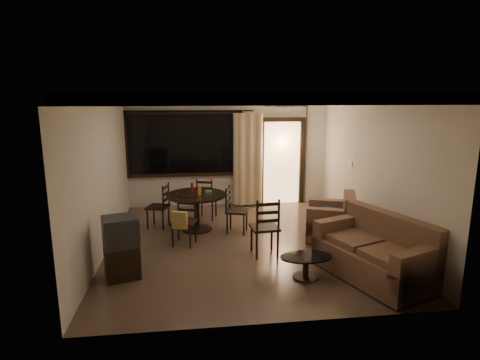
{
  "coord_description": "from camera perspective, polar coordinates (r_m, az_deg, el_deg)",
  "views": [
    {
      "loc": [
        -0.96,
        -7.14,
        2.8
      ],
      "look_at": [
        -0.04,
        0.2,
        1.19
      ],
      "focal_mm": 30.0,
      "sensor_mm": 36.0,
      "label": 1
    }
  ],
  "objects": [
    {
      "name": "ground",
      "position": [
        7.73,
        0.48,
        -8.93
      ],
      "size": [
        5.5,
        5.5,
        0.0
      ],
      "primitive_type": "plane",
      "color": "#7F6651",
      "rests_on": "ground"
    },
    {
      "name": "room_shell",
      "position": [
        9.1,
        2.73,
        6.16
      ],
      "size": [
        5.5,
        6.7,
        5.5
      ],
      "color": "beige",
      "rests_on": "ground"
    },
    {
      "name": "dining_table",
      "position": [
        8.32,
        -6.19,
        -3.08
      ],
      "size": [
        1.23,
        1.23,
        0.99
      ],
      "rotation": [
        0.0,
        0.0,
        -0.31
      ],
      "color": "black",
      "rests_on": "ground"
    },
    {
      "name": "dining_chair_west",
      "position": [
        8.68,
        -11.48,
        -4.83
      ],
      "size": [
        0.53,
        0.53,
        0.95
      ],
      "rotation": [
        0.0,
        0.0,
        -1.88
      ],
      "color": "black",
      "rests_on": "ground"
    },
    {
      "name": "dining_chair_east",
      "position": [
        8.22,
        -0.52,
        -5.55
      ],
      "size": [
        0.53,
        0.53,
        0.95
      ],
      "rotation": [
        0.0,
        0.0,
        1.26
      ],
      "color": "black",
      "rests_on": "ground"
    },
    {
      "name": "dining_chair_south",
      "position": [
        7.63,
        -7.98,
        -6.93
      ],
      "size": [
        0.53,
        0.56,
        0.95
      ],
      "rotation": [
        0.0,
        0.0,
        -0.31
      ],
      "color": "black",
      "rests_on": "ground"
    },
    {
      "name": "dining_chair_north",
      "position": [
        9.13,
        -4.76,
        -3.76
      ],
      "size": [
        0.53,
        0.53,
        0.95
      ],
      "rotation": [
        0.0,
        0.0,
        2.84
      ],
      "color": "black",
      "rests_on": "ground"
    },
    {
      "name": "tv_cabinet",
      "position": [
        6.48,
        -16.52,
        -9.16
      ],
      "size": [
        0.61,
        0.58,
        0.97
      ],
      "rotation": [
        0.0,
        0.0,
        0.29
      ],
      "color": "black",
      "rests_on": "ground"
    },
    {
      "name": "sofa",
      "position": [
        6.6,
        18.87,
        -9.9
      ],
      "size": [
        1.52,
        2.0,
        0.95
      ],
      "rotation": [
        0.0,
        0.0,
        0.36
      ],
      "color": "#4F3125",
      "rests_on": "ground"
    },
    {
      "name": "armchair",
      "position": [
        8.03,
        13.13,
        -5.67
      ],
      "size": [
        1.14,
        1.14,
        0.89
      ],
      "rotation": [
        0.0,
        0.0,
        -0.36
      ],
      "color": "#4F3125",
      "rests_on": "ground"
    },
    {
      "name": "coffee_table",
      "position": [
        6.37,
        9.35,
        -11.61
      ],
      "size": [
        0.81,
        0.49,
        0.36
      ],
      "rotation": [
        0.0,
        0.0,
        -0.26
      ],
      "color": "black",
      "rests_on": "ground"
    },
    {
      "name": "side_chair",
      "position": [
        7.11,
        3.53,
        -8.2
      ],
      "size": [
        0.5,
        0.5,
        1.05
      ],
      "rotation": [
        0.0,
        0.0,
        3.22
      ],
      "color": "black",
      "rests_on": "ground"
    }
  ]
}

